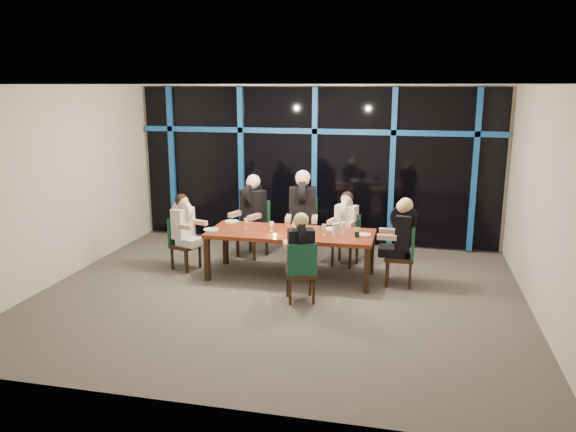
{
  "coord_description": "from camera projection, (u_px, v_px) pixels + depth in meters",
  "views": [
    {
      "loc": [
        1.83,
        -7.52,
        2.99
      ],
      "look_at": [
        0.0,
        0.6,
        1.05
      ],
      "focal_mm": 35.0,
      "sensor_mm": 36.0,
      "label": 1
    }
  ],
  "objects": [
    {
      "name": "water_pitcher",
      "position": [
        336.0,
        229.0,
        8.54
      ],
      "size": [
        0.13,
        0.11,
        0.2
      ],
      "rotation": [
        0.0,
        0.0,
        0.38
      ],
      "color": "silver",
      "rests_on": "dining_table"
    },
    {
      "name": "chair_far_left",
      "position": [
        255.0,
        225.0,
        10.03
      ],
      "size": [
        0.6,
        0.6,
        1.0
      ],
      "rotation": [
        0.0,
        0.0,
        -0.37
      ],
      "color": "black",
      "rests_on": "ground"
    },
    {
      "name": "diner_end_left",
      "position": [
        184.0,
        221.0,
        9.2
      ],
      "size": [
        0.59,
        0.52,
        0.84
      ],
      "rotation": [
        0.0,
        0.0,
        1.23
      ],
      "color": "silver",
      "rests_on": "ground"
    },
    {
      "name": "chair_end_right",
      "position": [
        405.0,
        252.0,
        8.52
      ],
      "size": [
        0.44,
        0.44,
        0.93
      ],
      "rotation": [
        0.0,
        0.0,
        4.7
      ],
      "color": "black",
      "rests_on": "ground"
    },
    {
      "name": "room",
      "position": [
        278.0,
        157.0,
        7.76
      ],
      "size": [
        7.04,
        7.0,
        3.02
      ],
      "color": "#5A544F",
      "rests_on": "ground"
    },
    {
      "name": "tea_light",
      "position": [
        275.0,
        235.0,
        8.58
      ],
      "size": [
        0.05,
        0.05,
        0.03
      ],
      "primitive_type": "cylinder",
      "color": "#FFAF4C",
      "rests_on": "dining_table"
    },
    {
      "name": "chair_far_mid",
      "position": [
        303.0,
        225.0,
        9.82
      ],
      "size": [
        0.56,
        0.56,
        1.08
      ],
      "rotation": [
        0.0,
        0.0,
        0.13
      ],
      "color": "black",
      "rests_on": "ground"
    },
    {
      "name": "plate_near_mid",
      "position": [
        296.0,
        239.0,
        8.38
      ],
      "size": [
        0.24,
        0.24,
        0.01
      ],
      "primitive_type": "cylinder",
      "color": "white",
      "rests_on": "dining_table"
    },
    {
      "name": "wine_glass_c",
      "position": [
        324.0,
        227.0,
        8.58
      ],
      "size": [
        0.07,
        0.07,
        0.17
      ],
      "color": "silver",
      "rests_on": "dining_table"
    },
    {
      "name": "diner_near_mid",
      "position": [
        301.0,
        243.0,
        7.82
      ],
      "size": [
        0.53,
        0.6,
        0.86
      ],
      "rotation": [
        0.0,
        0.0,
        3.47
      ],
      "color": "black",
      "rests_on": "ground"
    },
    {
      "name": "plate_far_left",
      "position": [
        232.0,
        221.0,
        9.46
      ],
      "size": [
        0.24,
        0.24,
        0.01
      ],
      "primitive_type": "cylinder",
      "color": "white",
      "rests_on": "dining_table"
    },
    {
      "name": "plate_end_left",
      "position": [
        211.0,
        229.0,
        8.92
      ],
      "size": [
        0.24,
        0.24,
        0.01
      ],
      "primitive_type": "cylinder",
      "color": "white",
      "rests_on": "dining_table"
    },
    {
      "name": "chair_near_mid",
      "position": [
        301.0,
        269.0,
        7.82
      ],
      "size": [
        0.52,
        0.52,
        0.88
      ],
      "rotation": [
        0.0,
        0.0,
        3.47
      ],
      "color": "black",
      "rests_on": "ground"
    },
    {
      "name": "diner_end_right",
      "position": [
        401.0,
        228.0,
        8.45
      ],
      "size": [
        0.58,
        0.46,
        0.9
      ],
      "rotation": [
        0.0,
        0.0,
        4.7
      ],
      "color": "black",
      "rests_on": "ground"
    },
    {
      "name": "diner_far_right",
      "position": [
        346.0,
        218.0,
        9.41
      ],
      "size": [
        0.49,
        0.58,
        0.84
      ],
      "rotation": [
        0.0,
        0.0,
        -0.25
      ],
      "color": "silver",
      "rests_on": "ground"
    },
    {
      "name": "wine_glass_a",
      "position": [
        272.0,
        224.0,
        8.81
      ],
      "size": [
        0.06,
        0.06,
        0.16
      ],
      "color": "silver",
      "rests_on": "dining_table"
    },
    {
      "name": "wine_glass_e",
      "position": [
        343.0,
        225.0,
        8.69
      ],
      "size": [
        0.07,
        0.07,
        0.17
      ],
      "color": "silver",
      "rests_on": "dining_table"
    },
    {
      "name": "chair_far_right",
      "position": [
        347.0,
        237.0,
        9.55
      ],
      "size": [
        0.49,
        0.49,
        0.86
      ],
      "rotation": [
        0.0,
        0.0,
        -0.25
      ],
      "color": "black",
      "rests_on": "ground"
    },
    {
      "name": "wine_glass_d",
      "position": [
        246.0,
        221.0,
        8.99
      ],
      "size": [
        0.06,
        0.06,
        0.16
      ],
      "color": "silver",
      "rests_on": "dining_table"
    },
    {
      "name": "diner_far_mid",
      "position": [
        302.0,
        203.0,
        9.64
      ],
      "size": [
        0.57,
        0.7,
        1.05
      ],
      "rotation": [
        0.0,
        0.0,
        0.13
      ],
      "color": "black",
      "rests_on": "ground"
    },
    {
      "name": "wine_glass_b",
      "position": [
        294.0,
        224.0,
        8.79
      ],
      "size": [
        0.06,
        0.06,
        0.16
      ],
      "color": "silver",
      "rests_on": "dining_table"
    },
    {
      "name": "wine_bottle",
      "position": [
        357.0,
        228.0,
        8.48
      ],
      "size": [
        0.08,
        0.08,
        0.34
      ],
      "rotation": [
        0.0,
        0.0,
        -0.22
      ],
      "color": "black",
      "rests_on": "dining_table"
    },
    {
      "name": "plate_far_right",
      "position": [
        333.0,
        229.0,
        8.94
      ],
      "size": [
        0.24,
        0.24,
        0.01
      ],
      "primitive_type": "cylinder",
      "color": "white",
      "rests_on": "dining_table"
    },
    {
      "name": "dining_table",
      "position": [
        291.0,
        236.0,
        8.82
      ],
      "size": [
        2.6,
        1.0,
        0.75
      ],
      "color": "maroon",
      "rests_on": "ground"
    },
    {
      "name": "chair_end_left",
      "position": [
        182.0,
        240.0,
        9.31
      ],
      "size": [
        0.51,
        0.51,
        0.87
      ],
      "rotation": [
        0.0,
        0.0,
        1.23
      ],
      "color": "black",
      "rests_on": "ground"
    },
    {
      "name": "plate_end_right",
      "position": [
        363.0,
        235.0,
        8.61
      ],
      "size": [
        0.24,
        0.24,
        0.01
      ],
      "primitive_type": "cylinder",
      "color": "white",
      "rests_on": "dining_table"
    },
    {
      "name": "plate_far_mid",
      "position": [
        300.0,
        226.0,
        9.15
      ],
      "size": [
        0.24,
        0.24,
        0.01
      ],
      "primitive_type": "cylinder",
      "color": "white",
      "rests_on": "dining_table"
    },
    {
      "name": "window_wall",
      "position": [
        316.0,
        163.0,
        10.65
      ],
      "size": [
        6.86,
        0.43,
        2.94
      ],
      "color": "black",
      "rests_on": "ground"
    },
    {
      "name": "diner_far_left",
      "position": [
        252.0,
        204.0,
        9.87
      ],
      "size": [
        0.62,
        0.69,
        0.98
      ],
      "rotation": [
        0.0,
        0.0,
        -0.37
      ],
      "color": "black",
      "rests_on": "ground"
    }
  ]
}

